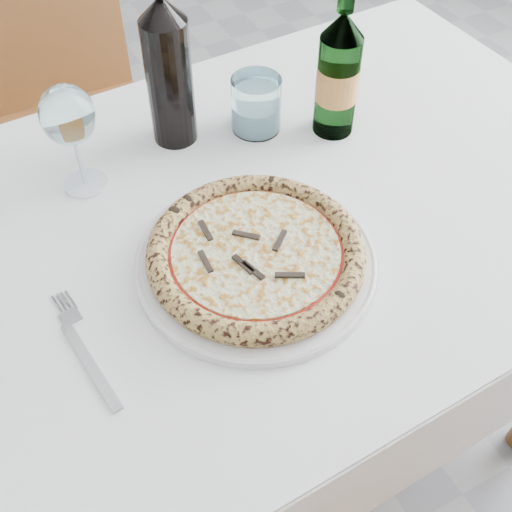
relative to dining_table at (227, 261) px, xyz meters
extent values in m
cube|color=slate|center=(-0.16, -0.02, -0.67)|extent=(5.00, 6.00, 0.02)
cube|color=brown|center=(0.00, 0.00, 0.07)|extent=(1.35, 0.81, 0.04)
cube|color=white|center=(0.00, 0.00, 0.09)|extent=(1.41, 0.87, 0.01)
cube|color=white|center=(0.00, 0.41, -0.02)|extent=(1.38, 0.01, 0.22)
cube|color=white|center=(0.00, -0.41, -0.02)|extent=(1.38, 0.01, 0.22)
cylinder|color=brown|center=(0.60, 0.32, -0.31)|extent=(0.06, 0.06, 0.71)
cube|color=brown|center=(-0.07, 0.69, -0.21)|extent=(0.40, 0.40, 0.04)
cube|color=brown|center=(-0.07, 0.87, 0.04)|extent=(0.40, 0.04, 0.46)
cylinder|color=brown|center=(0.10, 0.86, -0.45)|extent=(0.04, 0.04, 0.43)
cylinder|color=brown|center=(0.10, 0.51, -0.45)|extent=(0.04, 0.04, 0.43)
cylinder|color=brown|center=(-0.24, 0.86, -0.45)|extent=(0.04, 0.04, 0.43)
cylinder|color=brown|center=(-0.25, 0.51, -0.45)|extent=(0.04, 0.04, 0.43)
cylinder|color=silver|center=(0.00, -0.10, 0.10)|extent=(0.34, 0.34, 0.01)
torus|color=silver|center=(0.00, -0.10, 0.11)|extent=(0.34, 0.34, 0.01)
cylinder|color=tan|center=(0.00, -0.10, 0.11)|extent=(0.30, 0.30, 0.01)
torus|color=tan|center=(0.00, -0.10, 0.12)|extent=(0.31, 0.31, 0.03)
cylinder|color=red|center=(0.00, -0.10, 0.12)|extent=(0.25, 0.25, 0.00)
cylinder|color=beige|center=(0.00, -0.10, 0.12)|extent=(0.23, 0.23, 0.00)
cube|color=#352720|center=(0.03, -0.10, 0.13)|extent=(0.04, 0.01, 0.00)
cube|color=#352720|center=(0.03, -0.06, 0.13)|extent=(0.03, 0.04, 0.00)
cube|color=#352720|center=(-0.01, -0.04, 0.13)|extent=(0.02, 0.04, 0.00)
cube|color=#352720|center=(-0.03, -0.08, 0.13)|extent=(0.04, 0.02, 0.00)
cube|color=#352720|center=(-0.05, -0.12, 0.13)|extent=(0.04, 0.02, 0.00)
cube|color=#352720|center=(-0.02, -0.17, 0.13)|extent=(0.02, 0.04, 0.00)
cube|color=#352720|center=(0.03, -0.13, 0.13)|extent=(0.03, 0.04, 0.00)
cube|color=gray|center=(-0.26, -0.15, 0.10)|extent=(0.03, 0.15, 0.00)
cube|color=gray|center=(-0.26, -0.06, 0.10)|extent=(0.03, 0.03, 0.00)
cylinder|color=gray|center=(-0.27, -0.03, 0.10)|extent=(0.00, 0.04, 0.00)
cylinder|color=gray|center=(-0.26, -0.03, 0.10)|extent=(0.00, 0.04, 0.00)
cylinder|color=gray|center=(-0.26, -0.03, 0.10)|extent=(0.00, 0.04, 0.00)
cylinder|color=gray|center=(-0.25, -0.03, 0.10)|extent=(0.00, 0.04, 0.00)
cylinder|color=silver|center=(-0.16, 0.18, 0.10)|extent=(0.07, 0.07, 0.00)
cylinder|color=silver|center=(-0.16, 0.18, 0.14)|extent=(0.01, 0.01, 0.09)
ellipsoid|color=white|center=(-0.16, 0.18, 0.23)|extent=(0.08, 0.08, 0.09)
cylinder|color=white|center=(0.15, 0.18, 0.14)|extent=(0.08, 0.08, 0.10)
cylinder|color=silver|center=(0.15, 0.18, 0.12)|extent=(0.08, 0.08, 0.05)
cylinder|color=#396839|center=(0.26, 0.11, 0.18)|extent=(0.07, 0.07, 0.17)
cone|color=#396839|center=(0.26, 0.11, 0.29)|extent=(0.07, 0.07, 0.04)
cylinder|color=#EAC45A|center=(0.26, 0.11, 0.19)|extent=(0.07, 0.07, 0.06)
cylinder|color=black|center=(0.02, 0.22, 0.20)|extent=(0.07, 0.07, 0.21)
cone|color=black|center=(0.02, 0.22, 0.33)|extent=(0.07, 0.07, 0.04)
camera|label=1|loc=(-0.28, -0.62, 0.79)|focal=45.00mm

